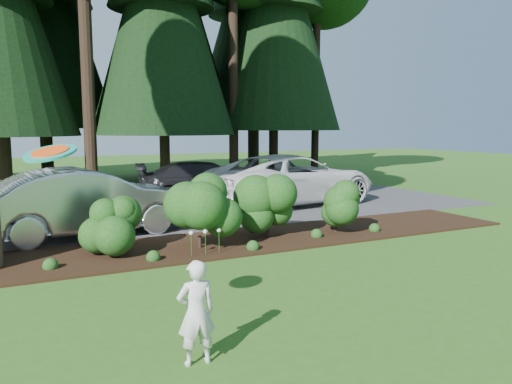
{
  "coord_description": "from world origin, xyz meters",
  "views": [
    {
      "loc": [
        -3.76,
        -6.92,
        2.63
      ],
      "look_at": [
        0.72,
        2.13,
        1.3
      ],
      "focal_mm": 35.0,
      "sensor_mm": 36.0,
      "label": 1
    }
  ],
  "objects_px": {
    "car_silver_wagon": "(88,202)",
    "car_dark_suv": "(207,182)",
    "car_white_suv": "(292,179)",
    "frisbee": "(50,153)",
    "child": "(196,312)"
  },
  "relations": [
    {
      "from": "car_silver_wagon",
      "to": "child",
      "type": "distance_m",
      "value": 7.28
    },
    {
      "from": "car_silver_wagon",
      "to": "car_white_suv",
      "type": "bearing_deg",
      "value": -80.55
    },
    {
      "from": "child",
      "to": "frisbee",
      "type": "relative_size",
      "value": 2.23
    },
    {
      "from": "car_white_suv",
      "to": "car_dark_suv",
      "type": "distance_m",
      "value": 2.94
    },
    {
      "from": "car_white_suv",
      "to": "frisbee",
      "type": "distance_m",
      "value": 12.31
    },
    {
      "from": "car_white_suv",
      "to": "child",
      "type": "height_order",
      "value": "car_white_suv"
    },
    {
      "from": "car_silver_wagon",
      "to": "child",
      "type": "xyz_separation_m",
      "value": [
        0.14,
        -7.27,
        -0.25
      ]
    },
    {
      "from": "car_dark_suv",
      "to": "child",
      "type": "relative_size",
      "value": 4.06
    },
    {
      "from": "car_dark_suv",
      "to": "frisbee",
      "type": "distance_m",
      "value": 12.33
    },
    {
      "from": "car_silver_wagon",
      "to": "child",
      "type": "relative_size",
      "value": 4.14
    },
    {
      "from": "car_silver_wagon",
      "to": "car_dark_suv",
      "type": "distance_m",
      "value": 5.92
    },
    {
      "from": "car_silver_wagon",
      "to": "car_dark_suv",
      "type": "height_order",
      "value": "car_silver_wagon"
    },
    {
      "from": "child",
      "to": "frisbee",
      "type": "bearing_deg",
      "value": -10.81
    },
    {
      "from": "car_silver_wagon",
      "to": "child",
      "type": "bearing_deg",
      "value": 173.15
    },
    {
      "from": "car_white_suv",
      "to": "child",
      "type": "distance_m",
      "value": 11.61
    }
  ]
}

